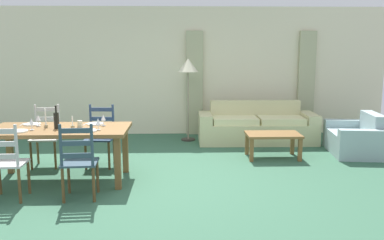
% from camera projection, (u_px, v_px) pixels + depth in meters
% --- Properties ---
extents(ground_plane, '(9.60, 9.60, 0.02)m').
position_uv_depth(ground_plane, '(153.00, 181.00, 5.76)').
color(ground_plane, '#335F46').
extents(wall_far, '(9.60, 0.16, 2.70)m').
position_uv_depth(wall_far, '(162.00, 71.00, 8.78)').
color(wall_far, beige).
rests_on(wall_far, ground_plane).
extents(curtain_panel_left, '(0.35, 0.08, 2.20)m').
position_uv_depth(curtain_panel_left, '(195.00, 83.00, 8.71)').
color(curtain_panel_left, '#B0B38A').
rests_on(curtain_panel_left, ground_plane).
extents(curtain_panel_right, '(0.35, 0.08, 2.20)m').
position_uv_depth(curtain_panel_right, '(306.00, 83.00, 8.78)').
color(curtain_panel_right, '#B0B38A').
rests_on(curtain_panel_right, ground_plane).
extents(dining_table, '(1.90, 0.96, 0.75)m').
position_uv_depth(dining_table, '(59.00, 134.00, 5.63)').
color(dining_table, brown).
rests_on(dining_table, ground_plane).
extents(dining_chair_near_left, '(0.43, 0.42, 0.96)m').
position_uv_depth(dining_chair_near_left, '(6.00, 162.00, 4.91)').
color(dining_chair_near_left, silver).
rests_on(dining_chair_near_left, ground_plane).
extents(dining_chair_near_right, '(0.44, 0.43, 0.96)m').
position_uv_depth(dining_chair_near_right, '(79.00, 161.00, 4.95)').
color(dining_chair_near_right, '#2F4554').
rests_on(dining_chair_near_right, ground_plane).
extents(dining_chair_far_left, '(0.44, 0.42, 0.96)m').
position_uv_depth(dining_chair_far_left, '(46.00, 136.00, 6.41)').
color(dining_chair_far_left, beige).
rests_on(dining_chair_far_left, ground_plane).
extents(dining_chair_far_right, '(0.45, 0.43, 0.96)m').
position_uv_depth(dining_chair_far_right, '(101.00, 136.00, 6.40)').
color(dining_chair_far_right, navy).
rests_on(dining_chair_far_right, ground_plane).
extents(dinner_plate_near_left, '(0.24, 0.24, 0.02)m').
position_uv_depth(dinner_plate_near_left, '(19.00, 131.00, 5.36)').
color(dinner_plate_near_left, white).
rests_on(dinner_plate_near_left, dining_table).
extents(fork_near_left, '(0.02, 0.17, 0.01)m').
position_uv_depth(fork_near_left, '(7.00, 132.00, 5.35)').
color(fork_near_left, silver).
rests_on(fork_near_left, dining_table).
extents(dinner_plate_near_right, '(0.24, 0.24, 0.02)m').
position_uv_depth(dinner_plate_near_right, '(88.00, 131.00, 5.38)').
color(dinner_plate_near_right, white).
rests_on(dinner_plate_near_right, dining_table).
extents(fork_near_right, '(0.02, 0.17, 0.01)m').
position_uv_depth(fork_near_right, '(76.00, 131.00, 5.38)').
color(fork_near_right, silver).
rests_on(fork_near_right, dining_table).
extents(dinner_plate_far_left, '(0.24, 0.24, 0.02)m').
position_uv_depth(dinner_plate_far_left, '(32.00, 124.00, 5.85)').
color(dinner_plate_far_left, white).
rests_on(dinner_plate_far_left, dining_table).
extents(fork_far_left, '(0.03, 0.17, 0.01)m').
position_uv_depth(fork_far_left, '(22.00, 125.00, 5.85)').
color(fork_far_left, silver).
rests_on(fork_far_left, dining_table).
extents(dinner_plate_far_right, '(0.24, 0.24, 0.02)m').
position_uv_depth(dinner_plate_far_right, '(95.00, 124.00, 5.87)').
color(dinner_plate_far_right, white).
rests_on(dinner_plate_far_right, dining_table).
extents(fork_far_right, '(0.03, 0.17, 0.01)m').
position_uv_depth(fork_far_right, '(85.00, 124.00, 5.87)').
color(fork_far_right, silver).
rests_on(fork_far_right, dining_table).
extents(wine_bottle, '(0.07, 0.07, 0.32)m').
position_uv_depth(wine_bottle, '(56.00, 120.00, 5.55)').
color(wine_bottle, black).
rests_on(wine_bottle, dining_table).
extents(wine_glass_near_left, '(0.06, 0.06, 0.16)m').
position_uv_depth(wine_glass_near_left, '(31.00, 122.00, 5.46)').
color(wine_glass_near_left, white).
rests_on(wine_glass_near_left, dining_table).
extents(wine_glass_near_right, '(0.06, 0.06, 0.16)m').
position_uv_depth(wine_glass_near_right, '(98.00, 122.00, 5.46)').
color(wine_glass_near_right, white).
rests_on(wine_glass_near_right, dining_table).
extents(wine_glass_far_left, '(0.06, 0.06, 0.16)m').
position_uv_depth(wine_glass_far_left, '(38.00, 118.00, 5.74)').
color(wine_glass_far_left, white).
rests_on(wine_glass_far_left, dining_table).
extents(wine_glass_far_right, '(0.06, 0.06, 0.16)m').
position_uv_depth(wine_glass_far_right, '(103.00, 118.00, 5.77)').
color(wine_glass_far_right, white).
rests_on(wine_glass_far_right, dining_table).
extents(coffee_cup_primary, '(0.07, 0.07, 0.09)m').
position_uv_depth(coffee_cup_primary, '(80.00, 124.00, 5.69)').
color(coffee_cup_primary, beige).
rests_on(coffee_cup_primary, dining_table).
extents(candle_tall, '(0.05, 0.05, 0.27)m').
position_uv_depth(candle_tall, '(46.00, 122.00, 5.62)').
color(candle_tall, '#998C66').
rests_on(candle_tall, dining_table).
extents(candle_short, '(0.05, 0.05, 0.17)m').
position_uv_depth(candle_short, '(73.00, 125.00, 5.58)').
color(candle_short, '#998C66').
rests_on(candle_short, dining_table).
extents(couch, '(2.29, 0.82, 0.80)m').
position_uv_depth(couch, '(256.00, 127.00, 8.10)').
color(couch, beige).
rests_on(couch, ground_plane).
extents(coffee_table, '(0.90, 0.56, 0.42)m').
position_uv_depth(coffee_table, '(273.00, 137.00, 6.89)').
color(coffee_table, brown).
rests_on(coffee_table, ground_plane).
extents(armchair_upholstered, '(0.92, 1.24, 0.72)m').
position_uv_depth(armchair_upholstered, '(358.00, 140.00, 7.19)').
color(armchair_upholstered, '#99B3B6').
rests_on(armchair_upholstered, ground_plane).
extents(standing_lamp, '(0.40, 0.40, 1.64)m').
position_uv_depth(standing_lamp, '(188.00, 70.00, 8.05)').
color(standing_lamp, '#332D28').
rests_on(standing_lamp, ground_plane).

